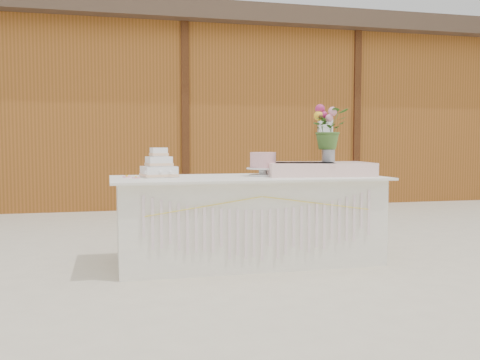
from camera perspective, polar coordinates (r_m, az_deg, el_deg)
name	(u,v)px	position (r m, az deg, el deg)	size (l,w,h in m)	color
ground	(248,262)	(4.87, 0.85, -8.73)	(80.00, 80.00, 0.00)	beige
barn	(171,112)	(10.67, -7.42, 7.21)	(12.60, 4.60, 3.30)	brown
cake_table	(248,219)	(4.79, 0.87, -4.22)	(2.40, 1.00, 0.77)	white
wedding_cake	(159,167)	(4.75, -8.65, 1.37)	(0.33, 0.33, 0.26)	white
pink_cake_stand	(263,163)	(4.84, 2.46, 1.85)	(0.30, 0.30, 0.22)	silver
satin_runner	(317,169)	(4.98, 8.26, 1.18)	(0.96, 0.56, 0.12)	beige
flower_vase	(328,153)	(5.08, 9.40, 2.85)	(0.12, 0.12, 0.17)	#ACACB1
bouquet	(329,124)	(5.08, 9.44, 5.95)	(0.34, 0.30, 0.38)	#436D2B
loose_flowers	(131,176)	(4.74, -11.51, 0.37)	(0.14, 0.35, 0.02)	pink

